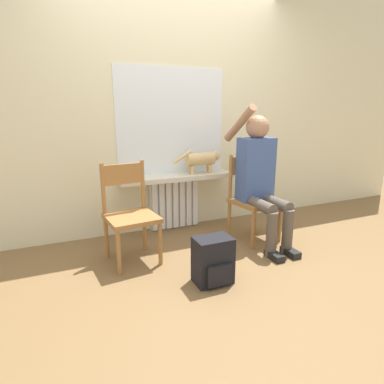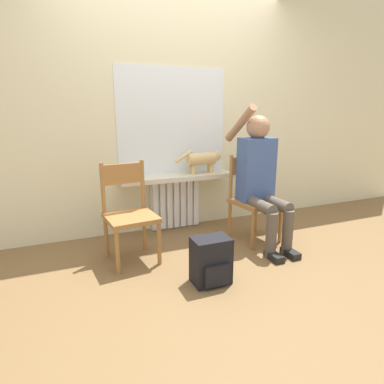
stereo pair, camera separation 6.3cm
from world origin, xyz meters
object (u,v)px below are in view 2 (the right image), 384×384
chair_left (129,212)px  backpack (211,261)px  chair_right (253,198)px  cat (203,159)px  person (261,174)px

chair_left → backpack: size_ratio=2.37×
chair_left → chair_right: size_ratio=1.00×
backpack → cat: bearing=69.1°
chair_left → person: 1.30m
chair_right → backpack: size_ratio=2.37×
chair_left → cat: cat is taller
cat → backpack: size_ratio=1.49×
chair_left → person: (1.27, -0.10, 0.26)m
chair_right → person: (0.01, -0.10, 0.26)m
chair_right → person: person is taller
chair_left → chair_right: same height
chair_left → cat: 1.11m
backpack → chair_right: bearing=39.8°
chair_right → person: bearing=-94.4°
person → backpack: size_ratio=3.73×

